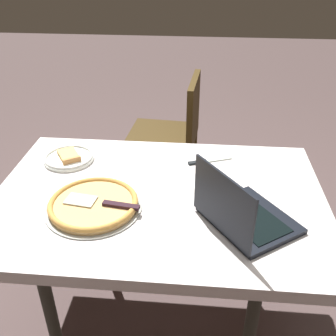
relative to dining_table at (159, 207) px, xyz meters
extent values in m
plane|color=#4D3C3B|center=(0.00, 0.00, -0.67)|extent=(12.00, 12.00, 0.00)
cube|color=silver|center=(0.00, 0.00, 0.03)|extent=(1.27, 0.87, 0.05)
cylinder|color=#303028|center=(-0.35, -0.35, -0.33)|extent=(0.04, 0.04, 0.68)
cylinder|color=#303028|center=(-0.35, 0.35, -0.33)|extent=(0.04, 0.04, 0.68)
cylinder|color=#303028|center=(0.35, 0.35, -0.33)|extent=(0.04, 0.04, 0.68)
cube|color=black|center=(0.33, -0.13, 0.07)|extent=(0.38, 0.39, 0.02)
cube|color=black|center=(0.33, -0.13, 0.08)|extent=(0.28, 0.30, 0.00)
cube|color=black|center=(0.23, -0.20, 0.18)|extent=(0.18, 0.25, 0.21)
cube|color=silver|center=(0.23, -0.20, 0.18)|extent=(0.16, 0.22, 0.19)
cylinder|color=white|center=(-0.42, 0.23, 0.06)|extent=(0.22, 0.22, 0.01)
torus|color=silver|center=(-0.42, 0.23, 0.07)|extent=(0.21, 0.21, 0.01)
cube|color=#F2BA68|center=(-0.42, 0.23, 0.08)|extent=(0.12, 0.13, 0.02)
cube|color=tan|center=(-0.40, 0.19, 0.08)|extent=(0.07, 0.05, 0.03)
cylinder|color=#9CA097|center=(-0.23, -0.11, 0.06)|extent=(0.35, 0.35, 0.01)
cylinder|color=tan|center=(-0.23, -0.11, 0.07)|extent=(0.32, 0.32, 0.02)
torus|color=gold|center=(-0.23, -0.11, 0.08)|extent=(0.33, 0.33, 0.02)
cube|color=#B9BDAE|center=(-0.27, -0.10, 0.09)|extent=(0.12, 0.09, 0.00)
cube|color=black|center=(-0.12, -0.12, 0.09)|extent=(0.14, 0.04, 0.01)
cube|color=beige|center=(0.22, 0.28, 0.06)|extent=(0.15, 0.07, 0.00)
cube|color=black|center=(0.14, 0.25, 0.06)|extent=(0.09, 0.05, 0.01)
cube|color=#3D2C11|center=(-0.10, 1.04, -0.21)|extent=(0.46, 0.46, 0.04)
cube|color=#3D2C11|center=(0.10, 1.02, -0.01)|extent=(0.07, 0.41, 0.37)
cylinder|color=#3D2C11|center=(-0.27, 1.25, -0.45)|extent=(0.03, 0.03, 0.43)
cylinder|color=#3D2C11|center=(-0.31, 0.86, -0.45)|extent=(0.03, 0.03, 0.43)
cylinder|color=#3D2C11|center=(0.12, 1.22, -0.45)|extent=(0.03, 0.03, 0.43)
cylinder|color=#3D2C11|center=(0.08, 0.83, -0.45)|extent=(0.03, 0.03, 0.43)
camera|label=1|loc=(0.15, -1.21, 0.92)|focal=41.35mm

